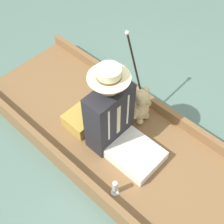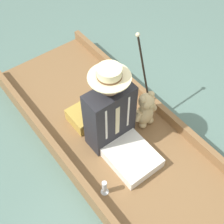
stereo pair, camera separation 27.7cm
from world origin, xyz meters
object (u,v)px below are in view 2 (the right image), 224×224
at_px(seated_person, 114,120).
at_px(wine_glass, 104,187).
at_px(teddy_bear, 146,110).
at_px(walking_cane, 143,69).

relative_size(seated_person, wine_glass, 5.24).
height_order(teddy_bear, walking_cane, walking_cane).
distance_m(teddy_bear, wine_glass, 0.87).
relative_size(wine_glass, walking_cane, 0.21).
relative_size(teddy_bear, wine_glass, 2.41).
relative_size(seated_person, walking_cane, 1.10).
height_order(wine_glass, walking_cane, walking_cane).
distance_m(seated_person, walking_cane, 0.61).
distance_m(seated_person, teddy_bear, 0.42).
xyz_separation_m(teddy_bear, walking_cane, (-0.15, -0.24, 0.29)).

